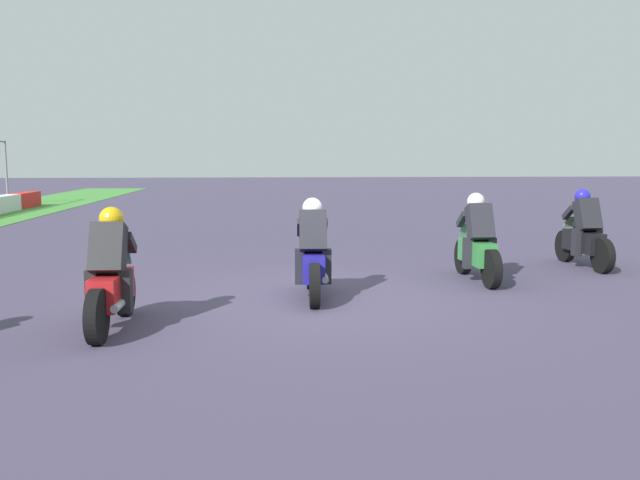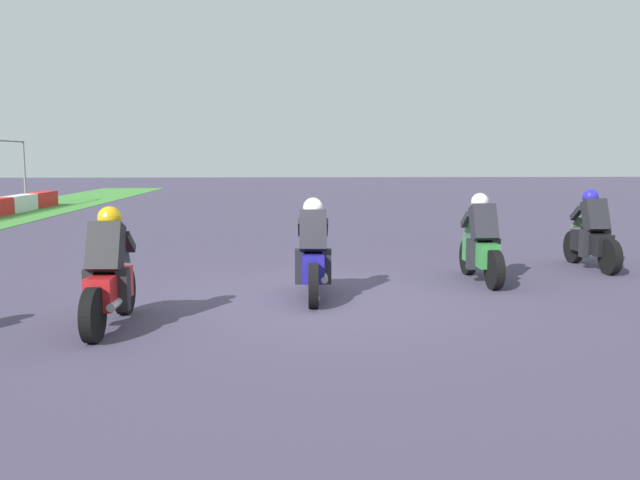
{
  "view_description": "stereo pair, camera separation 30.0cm",
  "coord_description": "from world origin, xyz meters",
  "px_view_note": "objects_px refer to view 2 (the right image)",
  "views": [
    {
      "loc": [
        -9.74,
        0.77,
        2.12
      ],
      "look_at": [
        0.01,
        0.01,
        0.9
      ],
      "focal_mm": 37.46,
      "sensor_mm": 36.0,
      "label": 1
    },
    {
      "loc": [
        -9.76,
        0.47,
        2.12
      ],
      "look_at": [
        0.01,
        0.01,
        0.9
      ],
      "focal_mm": 37.46,
      "sensor_mm": 36.0,
      "label": 2
    }
  ],
  "objects_px": {
    "rider_lane_a": "(592,236)",
    "rider_lane_d": "(109,278)",
    "rider_lane_b": "(481,245)",
    "rider_lane_c": "(313,257)"
  },
  "relations": [
    {
      "from": "rider_lane_c",
      "to": "rider_lane_d",
      "type": "height_order",
      "value": "same"
    },
    {
      "from": "rider_lane_a",
      "to": "rider_lane_b",
      "type": "bearing_deg",
      "value": 113.69
    },
    {
      "from": "rider_lane_a",
      "to": "rider_lane_d",
      "type": "distance_m",
      "value": 8.97
    },
    {
      "from": "rider_lane_a",
      "to": "rider_lane_d",
      "type": "xyz_separation_m",
      "value": [
        -4.06,
        8.0,
        0.0
      ]
    },
    {
      "from": "rider_lane_d",
      "to": "rider_lane_b",
      "type": "bearing_deg",
      "value": -61.92
    },
    {
      "from": "rider_lane_d",
      "to": "rider_lane_c",
      "type": "bearing_deg",
      "value": -56.73
    },
    {
      "from": "rider_lane_a",
      "to": "rider_lane_c",
      "type": "relative_size",
      "value": 1.0
    },
    {
      "from": "rider_lane_c",
      "to": "rider_lane_d",
      "type": "relative_size",
      "value": 1.0
    },
    {
      "from": "rider_lane_c",
      "to": "rider_lane_d",
      "type": "distance_m",
      "value": 3.08
    },
    {
      "from": "rider_lane_a",
      "to": "rider_lane_b",
      "type": "distance_m",
      "value": 2.79
    }
  ]
}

